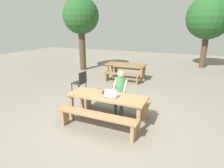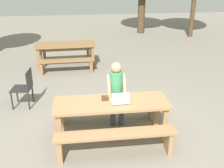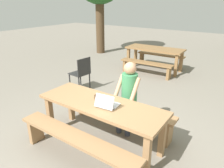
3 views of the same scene
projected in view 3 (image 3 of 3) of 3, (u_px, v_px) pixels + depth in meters
The scene contains 11 objects.
ground_plane at pixel (102, 142), 3.61m from camera, with size 30.00×30.00×0.00m, color gray.
picnic_table_front at pixel (101, 109), 3.38m from camera, with size 2.12×0.73×0.75m.
bench_near at pixel (76, 142), 3.02m from camera, with size 2.09×0.30×0.48m.
bench_far at pixel (121, 109), 3.94m from camera, with size 2.09×0.30×0.48m.
laptop at pixel (107, 103), 3.21m from camera, with size 0.34×0.31×0.22m.
small_pouch at pixel (99, 97), 3.45m from camera, with size 0.12×0.09×0.08m.
person_seated at pixel (128, 93), 3.67m from camera, with size 0.39×0.40×1.31m.
plastic_chair at pixel (81, 73), 5.58m from camera, with size 0.48×0.48×0.89m.
picnic_table_mid at pixel (155, 51), 7.13m from camera, with size 1.93×0.83×0.77m.
bench_mid_south at pixel (146, 65), 6.75m from camera, with size 1.72×0.35×0.43m.
bench_mid_north at pixel (161, 57), 7.75m from camera, with size 1.72×0.35×0.43m.
Camera 3 is at (1.85, -2.35, 2.26)m, focal length 33.76 mm.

